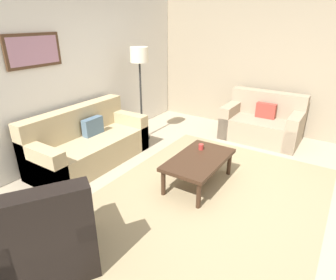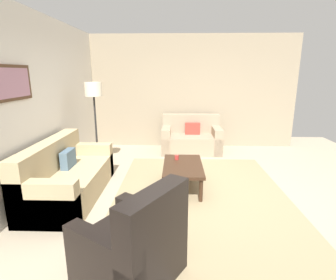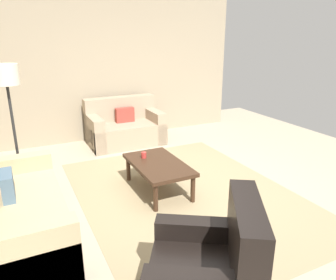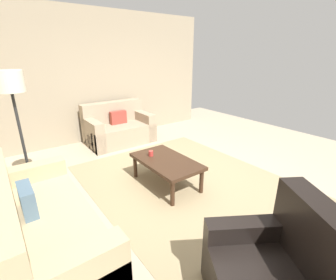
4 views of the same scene
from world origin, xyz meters
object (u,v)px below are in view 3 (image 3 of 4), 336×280
(lamp_standing, at_px, (8,88))
(coffee_table, at_px, (158,166))
(couch_loveseat, at_px, (124,128))
(couch_main, at_px, (11,215))
(armchair_leather, at_px, (212,278))
(cup, at_px, (144,155))

(lamp_standing, bearing_deg, coffee_table, -117.77)
(couch_loveseat, distance_m, coffee_table, 2.19)
(couch_main, distance_m, couch_loveseat, 3.29)
(couch_loveseat, distance_m, lamp_standing, 2.58)
(lamp_standing, bearing_deg, couch_main, 173.40)
(lamp_standing, bearing_deg, armchair_leather, -157.71)
(couch_loveseat, distance_m, cup, 1.96)
(couch_main, relative_size, coffee_table, 1.75)
(armchair_leather, relative_size, lamp_standing, 0.64)
(couch_loveseat, relative_size, armchair_leather, 1.27)
(couch_loveseat, bearing_deg, couch_main, 140.74)
(armchair_leather, relative_size, coffee_table, 1.00)
(couch_main, xyz_separation_m, armchair_leather, (-1.68, -1.35, 0.01))
(couch_loveseat, xyz_separation_m, lamp_standing, (-1.29, 1.94, 1.11))
(couch_main, relative_size, cup, 23.56)
(armchair_leather, distance_m, lamp_standing, 3.36)
(coffee_table, distance_m, cup, 0.29)
(couch_main, bearing_deg, coffee_table, -78.57)
(couch_loveseat, height_order, lamp_standing, lamp_standing)
(couch_main, xyz_separation_m, coffee_table, (0.37, -1.83, 0.06))
(couch_loveseat, bearing_deg, lamp_standing, 123.69)
(cup, bearing_deg, lamp_standing, 68.30)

